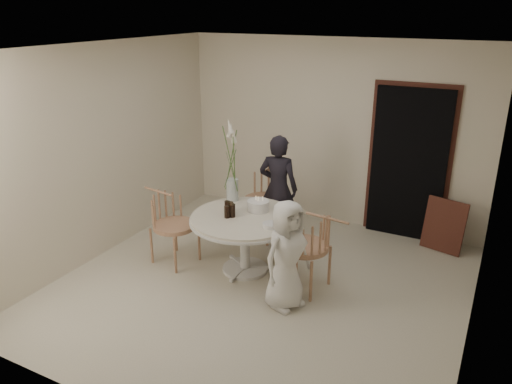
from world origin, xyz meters
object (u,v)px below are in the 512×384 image
at_px(boy, 287,255).
at_px(chair_left, 167,216).
at_px(girl, 278,188).
at_px(table, 245,225).
at_px(flower_vase, 232,172).
at_px(birthday_cake, 258,206).
at_px(chair_far, 270,191).
at_px(chair_right, 315,241).

bearing_deg(boy, chair_left, 102.83).
height_order(girl, boy, girl).
bearing_deg(table, flower_vase, 135.31).
height_order(chair_left, birthday_cake, chair_left).
xyz_separation_m(chair_far, chair_left, (-0.81, -1.32, -0.04)).
bearing_deg(girl, birthday_cake, 90.16).
xyz_separation_m(table, flower_vase, (-0.39, 0.39, 0.49)).
distance_m(birthday_cake, flower_vase, 0.57).
bearing_deg(chair_right, birthday_cake, -100.69).
xyz_separation_m(table, girl, (-0.03, 1.01, 0.13)).
relative_size(chair_left, flower_vase, 0.86).
xyz_separation_m(chair_right, flower_vase, (-1.32, 0.44, 0.48)).
height_order(chair_left, girl, girl).
bearing_deg(chair_far, flower_vase, -93.67).
bearing_deg(flower_vase, girl, 60.06).
bearing_deg(chair_right, chair_far, -128.51).
height_order(chair_far, girl, girl).
height_order(chair_far, birthday_cake, chair_far).
bearing_deg(chair_right, chair_left, -78.43).
distance_m(girl, birthday_cake, 0.79).
relative_size(boy, flower_vase, 1.14).
bearing_deg(girl, chair_right, 125.23).
bearing_deg(birthday_cake, chair_left, -158.84).
bearing_deg(flower_vase, chair_left, -137.76).
bearing_deg(birthday_cake, boy, -45.18).
distance_m(chair_far, flower_vase, 0.90).
distance_m(table, boy, 0.90).
relative_size(table, flower_vase, 1.24).
distance_m(table, chair_far, 1.16).
relative_size(table, chair_left, 1.44).
distance_m(boy, flower_vase, 1.53).
relative_size(chair_right, flower_vase, 0.90).
relative_size(chair_far, girl, 0.66).
height_order(boy, flower_vase, flower_vase).
bearing_deg(table, boy, -31.81).
bearing_deg(table, chair_right, -3.18).
xyz_separation_m(chair_right, birthday_cake, (-0.86, 0.28, 0.17)).
relative_size(chair_far, flower_vase, 0.92).
xyz_separation_m(girl, flower_vase, (-0.36, -0.63, 0.36)).
relative_size(table, girl, 0.89).
bearing_deg(flower_vase, chair_far, 76.97).
bearing_deg(flower_vase, chair_right, -18.43).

